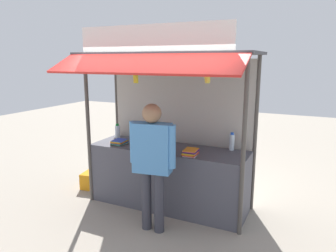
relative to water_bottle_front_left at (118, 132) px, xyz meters
The scene contains 15 objects.
ground_plane 1.48m from the water_bottle_front_left, ahead, with size 20.00×20.00×0.00m, color #9E9384.
stall_counter 1.17m from the water_bottle_front_left, ahead, with size 2.49×0.74×0.97m, color #4C4C56.
stall_structure 1.14m from the water_bottle_front_left, ahead, with size 2.69×1.56×2.78m.
water_bottle_front_left is the anchor object (origin of this frame).
water_bottle_mid_left 0.39m from the water_bottle_front_left, ahead, with size 0.09×0.09×0.31m.
water_bottle_far_right 0.41m from the water_bottle_front_left, 17.72° to the left, with size 0.08×0.08×0.28m.
water_bottle_rear_center 0.33m from the water_bottle_front_left, 28.59° to the left, with size 0.07×0.07×0.24m.
water_bottle_front_right 1.93m from the water_bottle_front_left, ahead, with size 0.08×0.08×0.28m.
magazine_stack_mid_right 1.48m from the water_bottle_front_left, 11.01° to the right, with size 0.21×0.26×0.09m.
magazine_stack_center 1.01m from the water_bottle_front_left, 13.87° to the right, with size 0.23×0.28×0.06m.
magazine_stack_back_left 0.28m from the water_bottle_front_left, 50.27° to the right, with size 0.23×0.26×0.07m.
banana_bunch_inner_left 1.31m from the water_bottle_front_left, 37.09° to the right, with size 0.11×0.11×0.30m.
banana_bunch_inner_right 2.09m from the water_bottle_front_left, 16.96° to the right, with size 0.09×0.09×0.27m.
vendor_person 1.40m from the water_bottle_front_left, 36.85° to the right, with size 0.67×0.29×1.77m.
plastic_crate 1.10m from the water_bottle_front_left, behind, with size 0.41×0.41×0.29m, color orange.
Camera 1 is at (2.03, -4.29, 2.32)m, focal length 33.64 mm.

